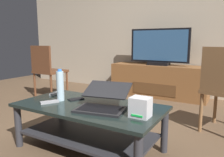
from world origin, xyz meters
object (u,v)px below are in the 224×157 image
at_px(cell_phone, 76,99).
at_px(soundbar_remote, 56,93).
at_px(side_chair, 47,68).
at_px(water_bottle_near, 60,86).
at_px(media_cabinet, 158,81).
at_px(television, 159,48).
at_px(router_box, 140,107).
at_px(tv_remote, 50,102).
at_px(laptop, 103,101).
at_px(coffee_table, 89,118).

height_order(cell_phone, soundbar_remote, soundbar_remote).
bearing_deg(side_chair, water_bottle_near, -39.73).
relative_size(media_cabinet, cell_phone, 11.59).
bearing_deg(water_bottle_near, television, 84.58).
bearing_deg(router_box, side_chair, 151.39).
bearing_deg(soundbar_remote, tv_remote, -58.92).
bearing_deg(laptop, water_bottle_near, 179.65).
bearing_deg(side_chair, cell_phone, -35.45).
distance_m(laptop, router_box, 0.34).
relative_size(laptop, tv_remote, 3.00).
height_order(laptop, router_box, laptop).
bearing_deg(tv_remote, cell_phone, 88.51).
bearing_deg(coffee_table, water_bottle_near, -176.88).
height_order(media_cabinet, laptop, laptop).
relative_size(cell_phone, tv_remote, 0.88).
distance_m(side_chair, soundbar_remote, 1.55).
height_order(media_cabinet, tv_remote, media_cabinet).
bearing_deg(tv_remote, laptop, 42.86).
distance_m(television, soundbar_remote, 2.09).
bearing_deg(soundbar_remote, coffee_table, -18.58).
xyz_separation_m(coffee_table, cell_phone, (-0.20, 0.07, 0.13)).
bearing_deg(cell_phone, router_box, 13.51).
bearing_deg(router_box, laptop, 173.14).
distance_m(laptop, cell_phone, 0.38).
xyz_separation_m(television, water_bottle_near, (-0.20, -2.16, -0.29)).
bearing_deg(water_bottle_near, media_cabinet, 84.63).
bearing_deg(laptop, cell_phone, 165.40).
height_order(side_chair, cell_phone, side_chair).
height_order(side_chair, laptop, side_chair).
bearing_deg(cell_phone, television, 111.61).
distance_m(cell_phone, soundbar_remote, 0.32).
relative_size(coffee_table, router_box, 8.73).
height_order(water_bottle_near, soundbar_remote, water_bottle_near).
relative_size(coffee_table, water_bottle_near, 4.35).
bearing_deg(cell_phone, side_chair, 168.96).
bearing_deg(soundbar_remote, water_bottle_near, -40.06).
bearing_deg(media_cabinet, soundbar_remote, -101.61).
xyz_separation_m(television, laptop, (0.26, -2.16, -0.37)).
bearing_deg(side_chair, media_cabinet, 32.64).
height_order(laptop, tv_remote, laptop).
height_order(coffee_table, water_bottle_near, water_bottle_near).
xyz_separation_m(router_box, tv_remote, (-0.83, -0.07, -0.06)).
xyz_separation_m(media_cabinet, side_chair, (-1.60, -1.02, 0.22)).
xyz_separation_m(media_cabinet, soundbar_remote, (-0.42, -2.02, 0.14)).
relative_size(router_box, cell_phone, 1.04).
xyz_separation_m(laptop, tv_remote, (-0.49, -0.11, -0.05)).
xyz_separation_m(laptop, cell_phone, (-0.36, 0.09, -0.06)).
distance_m(laptop, soundbar_remote, 0.70).
distance_m(television, tv_remote, 2.32).
distance_m(side_chair, laptop, 2.19).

